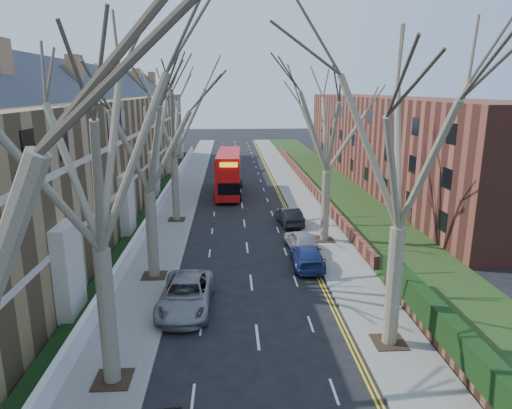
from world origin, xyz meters
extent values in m
cube|color=slate|center=(-6.00, 39.00, 0.06)|extent=(3.00, 102.00, 0.12)
cube|color=slate|center=(6.00, 39.00, 0.06)|extent=(3.00, 102.00, 0.12)
cube|color=olive|center=(-13.80, 31.00, 5.00)|extent=(9.00, 78.00, 10.00)
cube|color=#2F3239|center=(-13.80, 31.00, 11.00)|extent=(4.67, 78.00, 4.67)
cube|color=beige|center=(-9.35, 31.00, 3.50)|extent=(0.12, 78.00, 0.35)
cube|color=beige|center=(-9.35, 31.00, 7.00)|extent=(0.12, 78.00, 0.35)
cube|color=brown|center=(17.50, 43.00, 5.00)|extent=(8.00, 54.00, 10.00)
cube|color=brown|center=(7.70, 43.00, 0.57)|extent=(0.35, 54.00, 0.90)
cube|color=white|center=(-7.65, 31.00, 0.62)|extent=(0.30, 78.00, 1.00)
cube|color=#1B3413|center=(10.50, 39.00, 0.15)|extent=(6.00, 102.00, 0.06)
cylinder|color=brown|center=(-5.70, 6.00, 2.75)|extent=(0.64, 0.64, 5.25)
cube|color=#2D2116|center=(-5.70, 6.00, 0.14)|extent=(1.40, 1.40, 0.05)
cylinder|color=brown|center=(-5.70, 16.00, 2.66)|extent=(0.64, 0.64, 5.07)
cube|color=#2D2116|center=(-5.70, 16.00, 0.14)|extent=(1.40, 1.40, 0.05)
cylinder|color=brown|center=(-5.70, 28.00, 2.75)|extent=(0.60, 0.60, 5.25)
cube|color=#2D2116|center=(-5.70, 28.00, 0.14)|extent=(1.40, 1.40, 0.05)
cylinder|color=brown|center=(5.70, 8.00, 2.75)|extent=(0.64, 0.64, 5.25)
cube|color=#2D2116|center=(5.70, 8.00, 0.14)|extent=(1.40, 1.40, 0.05)
cylinder|color=brown|center=(5.70, 22.00, 2.66)|extent=(0.60, 0.60, 5.07)
cube|color=#2D2116|center=(5.70, 22.00, 0.14)|extent=(1.40, 1.40, 0.05)
cube|color=red|center=(-1.24, 37.89, 1.39)|extent=(2.74, 10.52, 2.09)
cube|color=red|center=(-1.24, 37.89, 3.39)|extent=(2.72, 10.00, 1.90)
cube|color=black|center=(-1.24, 37.89, 1.82)|extent=(2.73, 9.69, 0.85)
cube|color=black|center=(-1.24, 37.89, 3.48)|extent=(2.73, 9.48, 0.85)
imported|color=gray|center=(-3.45, 11.92, 0.77)|extent=(2.79, 5.66, 1.55)
imported|color=navy|center=(3.66, 17.32, 0.68)|extent=(2.13, 4.76, 1.36)
imported|color=#919299|center=(3.70, 20.30, 0.71)|extent=(2.16, 4.31, 1.41)
imported|color=black|center=(3.69, 26.42, 0.71)|extent=(2.02, 4.48, 1.43)
camera|label=1|loc=(-1.14, -9.45, 10.87)|focal=32.00mm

